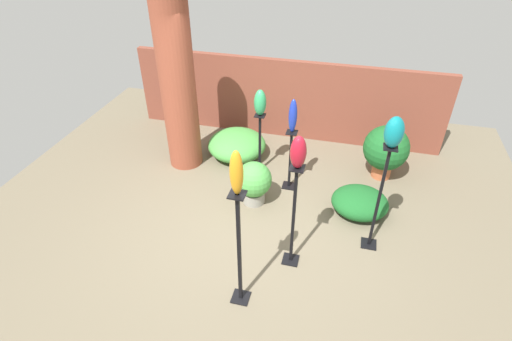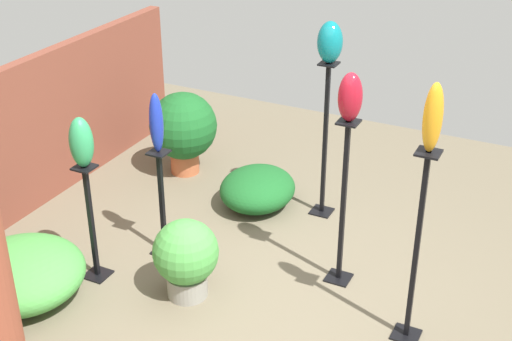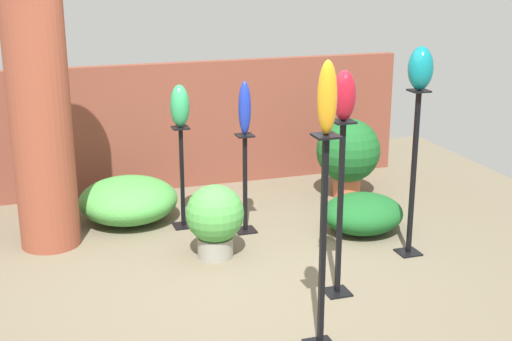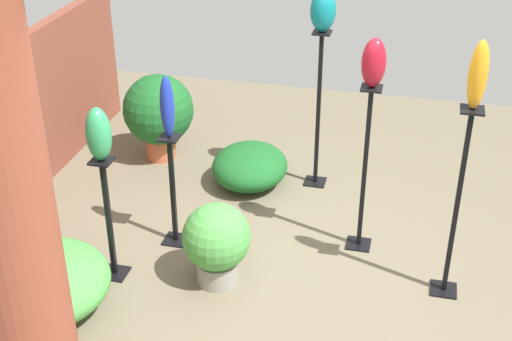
# 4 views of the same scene
# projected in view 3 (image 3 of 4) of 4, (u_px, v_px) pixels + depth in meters

# --- Properties ---
(ground_plane) EXTENTS (8.00, 8.00, 0.00)m
(ground_plane) POSITION_uv_depth(u_px,v_px,m) (240.00, 286.00, 5.89)
(ground_plane) COLOR #6B604C
(brick_wall_back) EXTENTS (5.60, 0.12, 1.46)m
(brick_wall_back) POSITION_uv_depth(u_px,v_px,m) (170.00, 127.00, 8.16)
(brick_wall_back) COLOR brown
(brick_wall_back) RESTS_ON ground
(brick_pillar) EXTENTS (0.55, 0.55, 2.69)m
(brick_pillar) POSITION_uv_depth(u_px,v_px,m) (39.00, 104.00, 6.34)
(brick_pillar) COLOR brown
(brick_pillar) RESTS_ON ground
(pedestal_ruby) EXTENTS (0.20, 0.20, 1.43)m
(pedestal_ruby) POSITION_uv_depth(u_px,v_px,m) (340.00, 216.00, 5.57)
(pedestal_ruby) COLOR black
(pedestal_ruby) RESTS_ON ground
(pedestal_jade) EXTENTS (0.20, 0.20, 1.03)m
(pedestal_jade) POSITION_uv_depth(u_px,v_px,m) (182.00, 182.00, 7.03)
(pedestal_jade) COLOR black
(pedestal_jade) RESTS_ON ground
(pedestal_teal) EXTENTS (0.20, 0.20, 1.51)m
(pedestal_teal) POSITION_uv_depth(u_px,v_px,m) (413.00, 180.00, 6.32)
(pedestal_teal) COLOR black
(pedestal_teal) RESTS_ON ground
(pedestal_amber) EXTENTS (0.20, 0.20, 1.52)m
(pedestal_amber) POSITION_uv_depth(u_px,v_px,m) (323.00, 253.00, 4.78)
(pedestal_amber) COLOR black
(pedestal_amber) RESTS_ON ground
(pedestal_cobalt) EXTENTS (0.20, 0.20, 0.98)m
(pedestal_cobalt) POSITION_uv_depth(u_px,v_px,m) (245.00, 188.00, 6.92)
(pedestal_cobalt) COLOR black
(pedestal_cobalt) RESTS_ON ground
(art_vase_ruby) EXTENTS (0.17, 0.18, 0.38)m
(art_vase_ruby) POSITION_uv_depth(u_px,v_px,m) (344.00, 96.00, 5.29)
(art_vase_ruby) COLOR maroon
(art_vase_ruby) RESTS_ON pedestal_ruby
(art_vase_jade) EXTENTS (0.19, 0.19, 0.41)m
(art_vase_jade) POSITION_uv_depth(u_px,v_px,m) (180.00, 106.00, 6.81)
(art_vase_jade) COLOR #2D9356
(art_vase_jade) RESTS_ON pedestal_jade
(art_vase_teal) EXTENTS (0.21, 0.23, 0.37)m
(art_vase_teal) POSITION_uv_depth(u_px,v_px,m) (421.00, 68.00, 6.03)
(art_vase_teal) COLOR #0F727A
(art_vase_teal) RESTS_ON pedestal_teal
(art_vase_amber) EXTENTS (0.13, 0.13, 0.48)m
(art_vase_amber) POSITION_uv_depth(u_px,v_px,m) (327.00, 98.00, 4.47)
(art_vase_amber) COLOR orange
(art_vase_amber) RESTS_ON pedestal_amber
(art_vase_cobalt) EXTENTS (0.12, 0.11, 0.51)m
(art_vase_cobalt) POSITION_uv_depth(u_px,v_px,m) (245.00, 108.00, 6.69)
(art_vase_cobalt) COLOR #192D9E
(art_vase_cobalt) RESTS_ON pedestal_cobalt
(potted_plant_mid_left) EXTENTS (0.71, 0.71, 0.89)m
(potted_plant_mid_left) POSITION_uv_depth(u_px,v_px,m) (348.00, 152.00, 7.91)
(potted_plant_mid_left) COLOR #B25B38
(potted_plant_mid_left) RESTS_ON ground
(potted_plant_front_right) EXTENTS (0.53, 0.53, 0.67)m
(potted_plant_front_right) POSITION_uv_depth(u_px,v_px,m) (215.00, 218.00, 6.35)
(potted_plant_front_right) COLOR gray
(potted_plant_front_right) RESTS_ON ground
(foliage_bed_east) EXTENTS (1.00, 1.00, 0.44)m
(foliage_bed_east) POSITION_uv_depth(u_px,v_px,m) (128.00, 200.00, 7.27)
(foliage_bed_east) COLOR #479942
(foliage_bed_east) RESTS_ON ground
(foliage_bed_west) EXTENTS (0.81, 0.72, 0.38)m
(foliage_bed_west) POSITION_uv_depth(u_px,v_px,m) (363.00, 213.00, 6.98)
(foliage_bed_west) COLOR #195923
(foliage_bed_west) RESTS_ON ground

